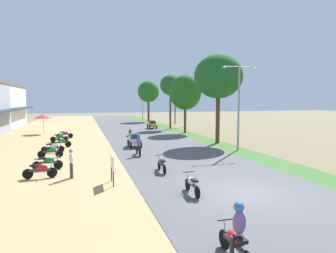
% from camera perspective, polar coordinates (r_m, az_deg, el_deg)
% --- Properties ---
extents(ground_plane, '(180.00, 180.00, 0.00)m').
position_cam_1_polar(ground_plane, '(14.29, 14.30, -12.76)').
color(ground_plane, '#7A6B4C').
extents(road_strip, '(9.00, 140.00, 0.08)m').
position_cam_1_polar(road_strip, '(14.28, 14.30, -12.60)').
color(road_strip, '#565659').
rests_on(road_strip, ground).
extents(parked_motorbike_nearest, '(1.80, 0.54, 0.94)m').
position_cam_1_polar(parked_motorbike_nearest, '(17.78, -23.48, -7.62)').
color(parked_motorbike_nearest, black).
rests_on(parked_motorbike_nearest, dirt_shoulder).
extents(parked_motorbike_second, '(1.80, 0.54, 0.94)m').
position_cam_1_polar(parked_motorbike_second, '(19.72, -22.24, -6.35)').
color(parked_motorbike_second, black).
rests_on(parked_motorbike_second, dirt_shoulder).
extents(parked_motorbike_third, '(1.80, 0.54, 0.94)m').
position_cam_1_polar(parked_motorbike_third, '(23.67, -21.78, -4.46)').
color(parked_motorbike_third, black).
rests_on(parked_motorbike_third, dirt_shoulder).
extents(parked_motorbike_fourth, '(1.80, 0.54, 0.94)m').
position_cam_1_polar(parked_motorbike_fourth, '(25.75, -21.37, -3.69)').
color(parked_motorbike_fourth, black).
rests_on(parked_motorbike_fourth, dirt_shoulder).
extents(parked_motorbike_fifth, '(1.80, 0.54, 0.94)m').
position_cam_1_polar(parked_motorbike_fifth, '(28.44, -20.00, -2.84)').
color(parked_motorbike_fifth, black).
rests_on(parked_motorbike_fifth, dirt_shoulder).
extents(parked_motorbike_sixth, '(1.80, 0.54, 0.94)m').
position_cam_1_polar(parked_motorbike_sixth, '(32.27, -20.25, -1.92)').
color(parked_motorbike_sixth, black).
rests_on(parked_motorbike_sixth, dirt_shoulder).
extents(parked_motorbike_seventh, '(1.80, 0.54, 0.94)m').
position_cam_1_polar(parked_motorbike_seventh, '(34.98, -19.35, -1.37)').
color(parked_motorbike_seventh, black).
rests_on(parked_motorbike_seventh, dirt_shoulder).
extents(street_signboard, '(0.06, 1.30, 1.50)m').
position_cam_1_polar(street_signboard, '(15.41, -10.76, -7.10)').
color(street_signboard, '#262628').
rests_on(street_signboard, dirt_shoulder).
extents(vendor_umbrella, '(2.20, 2.20, 2.52)m').
position_cam_1_polar(vendor_umbrella, '(40.36, -23.02, 1.84)').
color(vendor_umbrella, '#99999E').
rests_on(vendor_umbrella, dirt_shoulder).
extents(pedestrian_on_shoulder, '(0.31, 0.40, 1.62)m').
position_cam_1_polar(pedestrian_on_shoulder, '(17.13, -18.25, -6.52)').
color(pedestrian_on_shoulder, '#33333D').
rests_on(pedestrian_on_shoulder, dirt_shoulder).
extents(median_tree_nearest, '(4.77, 4.77, 8.81)m').
position_cam_1_polar(median_tree_nearest, '(29.77, 9.74, 9.52)').
color(median_tree_nearest, '#4C351E').
rests_on(median_tree_nearest, median_strip).
extents(median_tree_second, '(4.18, 4.18, 7.56)m').
position_cam_1_polar(median_tree_second, '(38.37, 3.35, 6.62)').
color(median_tree_second, '#4C351E').
rests_on(median_tree_second, median_strip).
extents(median_tree_third, '(3.05, 3.05, 8.03)m').
position_cam_1_polar(median_tree_third, '(44.16, 0.46, 7.97)').
color(median_tree_third, '#4C351E').
rests_on(median_tree_third, median_strip).
extents(median_tree_fourth, '(4.24, 4.24, 8.10)m').
position_cam_1_polar(median_tree_fourth, '(59.10, -3.82, 6.75)').
color(median_tree_fourth, '#4C351E').
rests_on(median_tree_fourth, median_strip).
extents(streetlamp_near, '(3.16, 0.20, 7.23)m').
position_cam_1_polar(streetlamp_near, '(25.78, 13.56, 4.80)').
color(streetlamp_near, gray).
rests_on(streetlamp_near, median_strip).
extents(streetlamp_mid, '(3.16, 0.20, 7.37)m').
position_cam_1_polar(streetlamp_mid, '(65.36, -4.94, 5.12)').
color(streetlamp_mid, gray).
rests_on(streetlamp_mid, median_strip).
extents(utility_pole_near, '(1.80, 0.20, 8.82)m').
position_cam_1_polar(utility_pole_near, '(53.66, 1.38, 5.42)').
color(utility_pole_near, brown).
rests_on(utility_pole_near, ground).
extents(utility_pole_far, '(1.80, 0.20, 8.13)m').
position_cam_1_polar(utility_pole_far, '(47.17, 3.30, 5.03)').
color(utility_pole_far, brown).
rests_on(utility_pole_far, ground).
extents(car_hatchback_silver, '(1.04, 2.00, 1.23)m').
position_cam_1_polar(car_hatchback_silver, '(26.89, -6.51, -2.59)').
color(car_hatchback_silver, '#B7BCC1').
rests_on(car_hatchback_silver, road_strip).
extents(car_sedan_yellow, '(1.10, 2.26, 1.19)m').
position_cam_1_polar(car_sedan_yellow, '(44.16, -3.13, 0.46)').
color(car_sedan_yellow, gold).
rests_on(car_sedan_yellow, road_strip).
extents(motorbike_foreground_rider, '(0.54, 1.80, 1.66)m').
position_cam_1_polar(motorbike_foreground_rider, '(8.44, 13.12, -19.51)').
color(motorbike_foreground_rider, black).
rests_on(motorbike_foreground_rider, road_strip).
extents(motorbike_ahead_second, '(0.54, 1.80, 0.94)m').
position_cam_1_polar(motorbike_ahead_second, '(13.65, 4.68, -10.95)').
color(motorbike_ahead_second, black).
rests_on(motorbike_ahead_second, road_strip).
extents(motorbike_ahead_third, '(0.54, 1.80, 0.94)m').
position_cam_1_polar(motorbike_ahead_third, '(17.68, -1.25, -7.19)').
color(motorbike_ahead_third, black).
rests_on(motorbike_ahead_third, road_strip).
extents(motorbike_ahead_fourth, '(0.54, 1.80, 1.66)m').
position_cam_1_polar(motorbike_ahead_fourth, '(22.77, -5.76, -3.71)').
color(motorbike_ahead_fourth, black).
rests_on(motorbike_ahead_fourth, road_strip).
extents(motorbike_ahead_fifth, '(0.54, 1.80, 0.94)m').
position_cam_1_polar(motorbike_ahead_fifth, '(35.17, -7.37, -1.05)').
color(motorbike_ahead_fifth, black).
rests_on(motorbike_ahead_fifth, road_strip).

